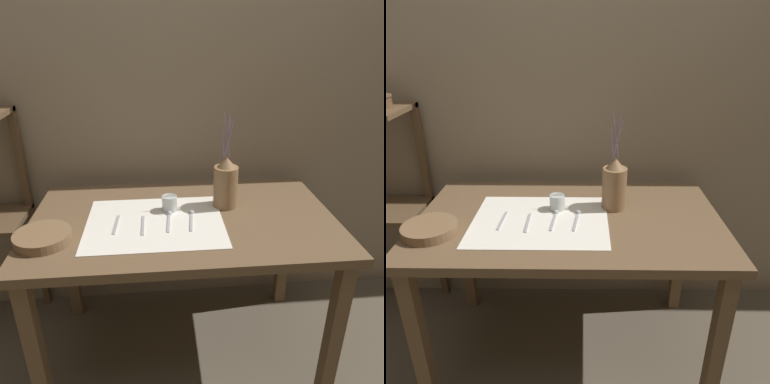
# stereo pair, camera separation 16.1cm
# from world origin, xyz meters

# --- Properties ---
(ground_plane) EXTENTS (12.00, 12.00, 0.00)m
(ground_plane) POSITION_xyz_m (0.00, 0.00, 0.00)
(ground_plane) COLOR brown
(stone_wall_back) EXTENTS (7.00, 0.06, 2.40)m
(stone_wall_back) POSITION_xyz_m (0.00, 0.50, 1.20)
(stone_wall_back) COLOR gray
(stone_wall_back) RESTS_ON ground_plane
(wooden_table) EXTENTS (1.34, 0.78, 0.78)m
(wooden_table) POSITION_xyz_m (0.00, 0.00, 0.68)
(wooden_table) COLOR brown
(wooden_table) RESTS_ON ground_plane
(linen_cloth) EXTENTS (0.59, 0.47, 0.00)m
(linen_cloth) POSITION_xyz_m (-0.12, -0.04, 0.78)
(linen_cloth) COLOR white
(linen_cloth) RESTS_ON wooden_table
(pitcher_with_flowers) EXTENTS (0.11, 0.11, 0.45)m
(pitcher_with_flowers) POSITION_xyz_m (0.20, 0.09, 0.89)
(pitcher_with_flowers) COLOR olive
(pitcher_with_flowers) RESTS_ON wooden_table
(wooden_bowl) EXTENTS (0.22, 0.22, 0.04)m
(wooden_bowl) POSITION_xyz_m (-0.56, -0.15, 0.80)
(wooden_bowl) COLOR brown
(wooden_bowl) RESTS_ON wooden_table
(glass_tumbler_near) EXTENTS (0.07, 0.07, 0.07)m
(glass_tumbler_near) POSITION_xyz_m (-0.06, 0.07, 0.82)
(glass_tumbler_near) COLOR silver
(glass_tumbler_near) RESTS_ON wooden_table
(knife_center) EXTENTS (0.02, 0.16, 0.00)m
(knife_center) POSITION_xyz_m (-0.29, -0.05, 0.78)
(knife_center) COLOR #A8A8AD
(knife_center) RESTS_ON wooden_table
(fork_outer) EXTENTS (0.01, 0.16, 0.00)m
(fork_outer) POSITION_xyz_m (-0.18, -0.07, 0.78)
(fork_outer) COLOR #A8A8AD
(fork_outer) RESTS_ON wooden_table
(spoon_outer) EXTENTS (0.03, 0.17, 0.02)m
(spoon_outer) POSITION_xyz_m (-0.06, -0.00, 0.79)
(spoon_outer) COLOR #A8A8AD
(spoon_outer) RESTS_ON wooden_table
(spoon_inner) EXTENTS (0.04, 0.17, 0.02)m
(spoon_inner) POSITION_xyz_m (0.04, -0.00, 0.79)
(spoon_inner) COLOR #A8A8AD
(spoon_inner) RESTS_ON wooden_table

